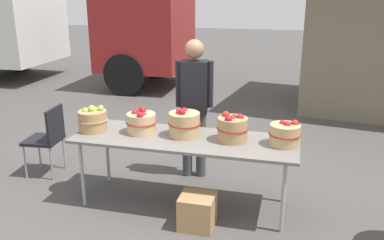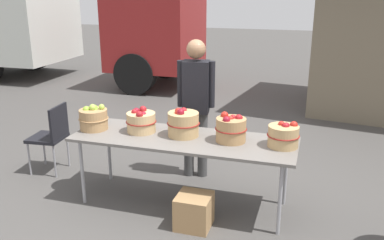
% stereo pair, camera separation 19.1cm
% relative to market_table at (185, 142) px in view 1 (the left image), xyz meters
% --- Properties ---
extents(ground_plane, '(40.00, 40.00, 0.00)m').
position_rel_market_table_xyz_m(ground_plane, '(0.00, 0.00, -0.71)').
color(ground_plane, '#474442').
extents(market_table, '(2.30, 0.76, 0.75)m').
position_rel_market_table_xyz_m(market_table, '(0.00, 0.00, 0.00)').
color(market_table, slate).
rests_on(market_table, ground).
extents(apple_basket_green_0, '(0.32, 0.32, 0.28)m').
position_rel_market_table_xyz_m(apple_basket_green_0, '(-1.02, -0.02, 0.16)').
color(apple_basket_green_0, '#A87F51').
rests_on(apple_basket_green_0, market_table).
extents(apple_basket_red_0, '(0.32, 0.32, 0.26)m').
position_rel_market_table_xyz_m(apple_basket_red_0, '(-0.49, 0.05, 0.16)').
color(apple_basket_red_0, tan).
rests_on(apple_basket_red_0, market_table).
extents(apple_basket_red_1, '(0.34, 0.34, 0.31)m').
position_rel_market_table_xyz_m(apple_basket_red_1, '(-0.02, 0.06, 0.17)').
color(apple_basket_red_1, tan).
rests_on(apple_basket_red_1, market_table).
extents(apple_basket_red_2, '(0.32, 0.32, 0.29)m').
position_rel_market_table_xyz_m(apple_basket_red_2, '(0.48, 0.05, 0.17)').
color(apple_basket_red_2, '#A87F51').
rests_on(apple_basket_red_2, market_table).
extents(apple_basket_red_3, '(0.31, 0.31, 0.25)m').
position_rel_market_table_xyz_m(apple_basket_red_3, '(1.00, 0.05, 0.15)').
color(apple_basket_red_3, tan).
rests_on(apple_basket_red_3, market_table).
extents(vendor_adult, '(0.44, 0.27, 1.67)m').
position_rel_market_table_xyz_m(vendor_adult, '(-0.08, 0.72, 0.27)').
color(vendor_adult, '#3F3F3F').
rests_on(vendor_adult, ground).
extents(box_truck, '(7.73, 2.29, 2.75)m').
position_rel_market_table_xyz_m(box_truck, '(-5.96, 5.18, 0.78)').
color(box_truck, silver).
rests_on(box_truck, ground).
extents(folding_chair, '(0.44, 0.44, 0.86)m').
position_rel_market_table_xyz_m(folding_chair, '(-1.81, 0.31, -0.20)').
color(folding_chair, black).
rests_on(folding_chair, ground).
extents(produce_crate, '(0.33, 0.33, 0.33)m').
position_rel_market_table_xyz_m(produce_crate, '(0.24, -0.40, -0.55)').
color(produce_crate, '#A87F51').
rests_on(produce_crate, ground).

